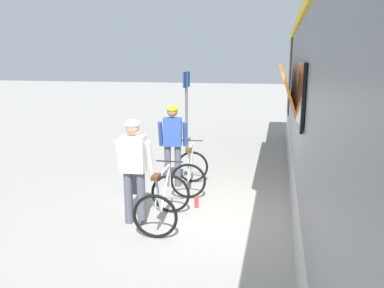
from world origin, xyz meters
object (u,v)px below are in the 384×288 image
at_px(bicycle_far_white, 190,171).
at_px(cyclist_near_in_white, 134,163).
at_px(platform_sign_post, 186,98).
at_px(bicycle_near_silver, 163,202).
at_px(cyclist_far_in_blue, 173,139).
at_px(backpack_on_platform, 134,184).
at_px(water_bottle_near_the_bikes, 197,202).

bearing_deg(bicycle_far_white, cyclist_near_in_white, -105.48).
distance_m(cyclist_near_in_white, platform_sign_post, 5.10).
distance_m(bicycle_near_silver, platform_sign_post, 5.21).
bearing_deg(cyclist_near_in_white, cyclist_far_in_blue, 87.50).
relative_size(backpack_on_platform, platform_sign_post, 0.17).
height_order(cyclist_near_in_white, cyclist_far_in_blue, same).
relative_size(bicycle_far_white, platform_sign_post, 0.48).
height_order(cyclist_near_in_white, platform_sign_post, platform_sign_post).
bearing_deg(platform_sign_post, bicycle_far_white, -74.81).
distance_m(bicycle_near_silver, water_bottle_near_the_bikes, 0.97).
bearing_deg(cyclist_near_in_white, bicycle_far_white, 74.52).
bearing_deg(cyclist_far_in_blue, water_bottle_near_the_bikes, -55.09).
xyz_separation_m(cyclist_far_in_blue, platform_sign_post, (-0.45, 3.05, 0.57)).
relative_size(water_bottle_near_the_bikes, platform_sign_post, 0.09).
bearing_deg(cyclist_far_in_blue, platform_sign_post, 98.30).
distance_m(backpack_on_platform, water_bottle_near_the_bikes, 1.50).
bearing_deg(cyclist_far_in_blue, bicycle_near_silver, -78.78).
distance_m(cyclist_near_in_white, cyclist_far_in_blue, 2.00).
bearing_deg(bicycle_far_white, water_bottle_near_the_bikes, -70.18).
bearing_deg(water_bottle_near_the_bikes, bicycle_far_white, 109.82).
bearing_deg(cyclist_near_in_white, backpack_on_platform, 112.22).
bearing_deg(cyclist_far_in_blue, cyclist_near_in_white, -92.50).
xyz_separation_m(cyclist_near_in_white, bicycle_near_silver, (0.47, 0.06, -0.65)).
height_order(cyclist_far_in_blue, backpack_on_platform, cyclist_far_in_blue).
xyz_separation_m(bicycle_near_silver, backpack_on_platform, (-1.04, 1.33, -0.20)).
bearing_deg(backpack_on_platform, water_bottle_near_the_bikes, -17.98).
height_order(bicycle_far_white, backpack_on_platform, bicycle_far_white).
bearing_deg(cyclist_near_in_white, platform_sign_post, 94.05).
relative_size(cyclist_far_in_blue, bicycle_far_white, 1.52).
height_order(cyclist_far_in_blue, bicycle_far_white, cyclist_far_in_blue).
distance_m(bicycle_near_silver, backpack_on_platform, 1.70).
xyz_separation_m(bicycle_near_silver, platform_sign_post, (-0.83, 5.00, 1.22)).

